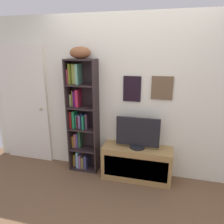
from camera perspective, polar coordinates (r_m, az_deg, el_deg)
ground at (r=2.70m, az=0.24°, el=-28.04°), size 5.20×5.20×0.04m
back_wall at (r=3.10m, az=5.39°, el=3.66°), size 4.80×0.08×2.36m
bookshelf at (r=3.28m, az=-8.38°, el=-1.95°), size 0.45×0.25×1.75m
football at (r=3.07m, az=-8.61°, el=15.63°), size 0.34×0.26×0.17m
tv_stand at (r=3.24m, az=6.70°, el=-13.58°), size 1.01×0.35×0.50m
television at (r=3.03m, az=7.01°, el=-5.85°), size 0.62×0.22×0.46m
door at (r=3.81m, az=-22.66°, el=1.79°), size 0.85×0.09×1.96m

